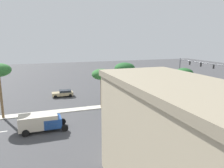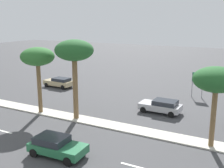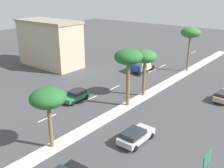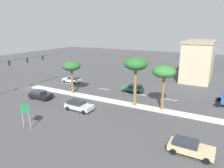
% 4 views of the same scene
% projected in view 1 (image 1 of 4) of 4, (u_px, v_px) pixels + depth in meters
% --- Properties ---
extents(ground_plane, '(160.00, 160.00, 0.00)m').
position_uv_depth(ground_plane, '(113.00, 106.00, 39.25)').
color(ground_plane, '#424244').
extents(median_curb, '(1.80, 64.99, 0.12)m').
position_uv_depth(median_curb, '(74.00, 110.00, 36.89)').
color(median_curb, beige).
rests_on(median_curb, ground).
extents(lane_stripe_center, '(0.20, 2.80, 0.01)m').
position_uv_depth(lane_stripe_center, '(185.00, 109.00, 37.67)').
color(lane_stripe_center, silver).
rests_on(lane_stripe_center, ground).
extents(lane_stripe_near, '(0.20, 2.80, 0.01)m').
position_uv_depth(lane_stripe_near, '(145.00, 114.00, 35.12)').
color(lane_stripe_near, silver).
rests_on(lane_stripe_near, ground).
extents(lane_stripe_leading, '(0.20, 2.80, 0.01)m').
position_uv_depth(lane_stripe_leading, '(113.00, 118.00, 33.27)').
color(lane_stripe_leading, silver).
rests_on(lane_stripe_leading, ground).
extents(lane_stripe_outboard, '(0.20, 2.80, 0.01)m').
position_uv_depth(lane_stripe_outboard, '(30.00, 128.00, 29.33)').
color(lane_stripe_outboard, silver).
rests_on(lane_stripe_outboard, ground).
extents(traffic_signal_gantry, '(20.17, 0.53, 6.97)m').
position_uv_depth(traffic_signal_gantry, '(194.00, 69.00, 53.54)').
color(traffic_signal_gantry, '#515459').
rests_on(traffic_signal_gantry, ground).
extents(directional_road_sign, '(0.10, 1.40, 3.21)m').
position_uv_depth(directional_road_sign, '(136.00, 78.00, 55.10)').
color(directional_road_sign, gray).
rests_on(directional_road_sign, ground).
extents(commercial_building, '(13.76, 6.60, 9.34)m').
position_uv_depth(commercial_building, '(174.00, 148.00, 14.51)').
color(commercial_building, tan).
rests_on(commercial_building, ground).
extents(palm_tree_trailing, '(3.47, 3.47, 6.26)m').
position_uv_depth(palm_tree_trailing, '(184.00, 73.00, 42.86)').
color(palm_tree_trailing, brown).
rests_on(palm_tree_trailing, median_curb).
extents(palm_tree_inboard, '(3.71, 3.71, 7.80)m').
position_uv_depth(palm_tree_inboard, '(125.00, 69.00, 38.52)').
color(palm_tree_inboard, brown).
rests_on(palm_tree_inboard, median_curb).
extents(palm_tree_near, '(3.45, 3.45, 6.88)m').
position_uv_depth(palm_tree_near, '(102.00, 75.00, 37.01)').
color(palm_tree_near, brown).
rests_on(palm_tree_near, median_curb).
extents(sedan_green_near, '(2.28, 4.28, 1.42)m').
position_uv_depth(sedan_green_near, '(159.00, 110.00, 34.38)').
color(sedan_green_near, '#287047').
rests_on(sedan_green_near, ground).
extents(sedan_silver_leading, '(2.17, 4.43, 1.43)m').
position_uv_depth(sedan_silver_leading, '(143.00, 91.00, 47.40)').
color(sedan_silver_leading, '#B2B2B7').
rests_on(sedan_silver_leading, ground).
extents(sedan_tan_center, '(2.07, 4.41, 1.41)m').
position_uv_depth(sedan_tan_center, '(63.00, 93.00, 45.54)').
color(sedan_tan_center, tan).
rests_on(sedan_tan_center, ground).
extents(sedan_black_rear, '(2.27, 4.20, 1.45)m').
position_uv_depth(sedan_black_rear, '(180.00, 89.00, 49.54)').
color(sedan_black_rear, black).
rests_on(sedan_black_rear, ground).
extents(box_truck, '(2.71, 6.13, 2.27)m').
position_uv_depth(box_truck, '(42.00, 122.00, 28.31)').
color(box_truck, '#234C99').
rests_on(box_truck, ground).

